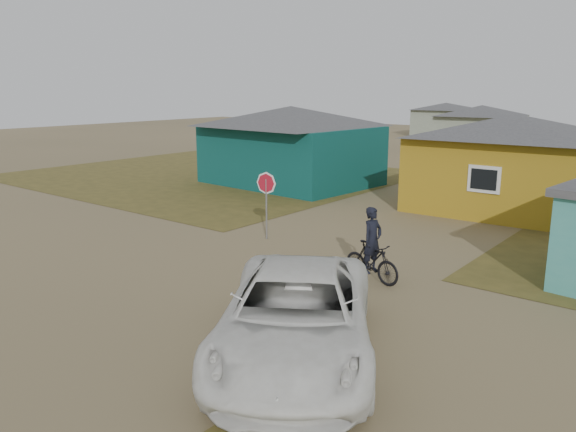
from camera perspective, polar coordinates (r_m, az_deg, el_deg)
The scene contains 9 objects.
ground at distance 14.24m, azimuth -6.53°, elevation -7.42°, with size 120.00×120.00×0.00m, color olive.
grass_nw at distance 32.83m, azimuth -7.85°, elevation 4.20°, with size 20.00×18.00×0.00m, color brown.
house_teal at distance 29.26m, azimuth 0.29°, elevation 7.30°, with size 8.93×7.08×4.00m.
house_yellow at distance 24.58m, azimuth 21.73°, elevation 5.18°, with size 7.72×6.76×3.90m.
house_pale_west at distance 46.17m, azimuth 18.99°, elevation 8.44°, with size 7.04×6.15×3.60m.
house_pale_north at distance 60.25m, azimuth 15.69°, elevation 9.46°, with size 6.28×5.81×3.40m.
stop_sign at distance 18.38m, azimuth -2.22°, elevation 2.71°, with size 0.72×0.23×2.25m.
cyclist at distance 14.69m, azimuth 8.51°, elevation -3.90°, with size 1.80×0.77×1.97m.
vehicle at distance 10.50m, azimuth 0.81°, elevation -10.11°, with size 2.74×5.95×1.65m, color white.
Camera 1 is at (9.51, -9.38, 4.94)m, focal length 35.00 mm.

